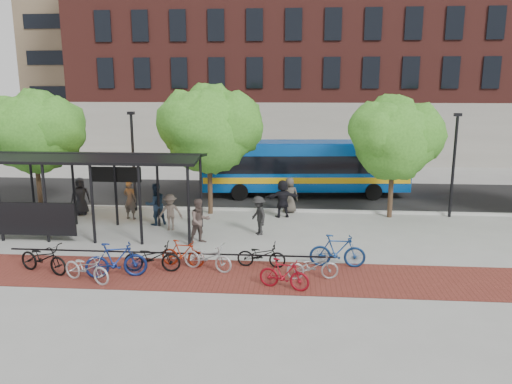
# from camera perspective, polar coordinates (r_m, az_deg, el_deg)

# --- Properties ---
(ground) EXTENTS (160.00, 160.00, 0.00)m
(ground) POSITION_cam_1_polar(r_m,az_deg,el_deg) (22.16, 1.05, -4.79)
(ground) COLOR #9E9E99
(ground) RESTS_ON ground
(asphalt_street) EXTENTS (160.00, 8.00, 0.01)m
(asphalt_street) POSITION_cam_1_polar(r_m,az_deg,el_deg) (29.88, 1.97, -0.26)
(asphalt_street) COLOR black
(asphalt_street) RESTS_ON ground
(curb) EXTENTS (160.00, 0.25, 0.12)m
(curb) POSITION_cam_1_polar(r_m,az_deg,el_deg) (25.98, 1.58, -2.07)
(curb) COLOR #B7B7B2
(curb) RESTS_ON ground
(brick_strip) EXTENTS (24.00, 3.00, 0.01)m
(brick_strip) POSITION_cam_1_polar(r_m,az_deg,el_deg) (17.71, -6.51, -9.37)
(brick_strip) COLOR maroon
(brick_strip) RESTS_ON ground
(bike_rack_rail) EXTENTS (12.00, 0.05, 0.95)m
(bike_rack_rail) POSITION_cam_1_polar(r_m,az_deg,el_deg) (18.80, -9.92, -8.17)
(bike_rack_rail) COLOR black
(bike_rack_rail) RESTS_ON ground
(building_brick) EXTENTS (55.00, 14.00, 20.00)m
(building_brick) POSITION_cam_1_polar(r_m,az_deg,el_deg) (48.06, 15.58, 16.07)
(building_brick) COLOR #5C2520
(building_brick) RESTS_ON ground
(building_tower) EXTENTS (22.00, 22.00, 30.00)m
(building_tower) POSITION_cam_1_polar(r_m,az_deg,el_deg) (64.08, -11.88, 19.72)
(building_tower) COLOR #7A664C
(building_tower) RESTS_ON ground
(bus_shelter) EXTENTS (10.60, 3.07, 3.60)m
(bus_shelter) POSITION_cam_1_polar(r_m,az_deg,el_deg) (22.96, -19.73, 2.78)
(bus_shelter) COLOR black
(bus_shelter) RESTS_ON ground
(tree_a) EXTENTS (4.90, 4.00, 6.18)m
(tree_a) POSITION_cam_1_polar(r_m,az_deg,el_deg) (27.89, -23.86, 6.60)
(tree_a) COLOR #382619
(tree_a) RESTS_ON ground
(tree_b) EXTENTS (5.15, 4.20, 6.47)m
(tree_b) POSITION_cam_1_polar(r_m,az_deg,el_deg) (24.92, -5.18, 7.54)
(tree_b) COLOR #382619
(tree_b) RESTS_ON ground
(tree_c) EXTENTS (4.66, 3.80, 5.92)m
(tree_c) POSITION_cam_1_polar(r_m,az_deg,el_deg) (25.08, 15.67, 6.23)
(tree_c) COLOR #382619
(tree_c) RESTS_ON ground
(lamp_post_left) EXTENTS (0.35, 0.20, 5.12)m
(lamp_post_left) POSITION_cam_1_polar(r_m,az_deg,el_deg) (26.35, -13.85, 3.74)
(lamp_post_left) COLOR black
(lamp_post_left) RESTS_ON ground
(lamp_post_right) EXTENTS (0.35, 0.20, 5.12)m
(lamp_post_right) POSITION_cam_1_polar(r_m,az_deg,el_deg) (26.19, 21.67, 3.17)
(lamp_post_right) COLOR black
(lamp_post_right) RESTS_ON ground
(bus) EXTENTS (12.04, 3.59, 3.20)m
(bus) POSITION_cam_1_polar(r_m,az_deg,el_deg) (29.41, 5.61, 3.12)
(bus) COLOR #08449A
(bus) RESTS_ON ground
(bike_0) EXTENTS (2.19, 1.35, 1.09)m
(bike_0) POSITION_cam_1_polar(r_m,az_deg,el_deg) (19.10, -23.13, -6.96)
(bike_0) COLOR black
(bike_0) RESTS_ON ground
(bike_2) EXTENTS (2.03, 1.33, 1.01)m
(bike_2) POSITION_cam_1_polar(r_m,az_deg,el_deg) (17.74, -18.79, -8.21)
(bike_2) COLOR #B1B1B3
(bike_2) RESTS_ON ground
(bike_3) EXTENTS (2.16, 1.06, 1.25)m
(bike_3) POSITION_cam_1_polar(r_m,az_deg,el_deg) (17.80, -15.70, -7.51)
(bike_3) COLOR navy
(bike_3) RESTS_ON ground
(bike_4) EXTENTS (2.04, 0.80, 1.05)m
(bike_4) POSITION_cam_1_polar(r_m,az_deg,el_deg) (18.09, -11.78, -7.30)
(bike_4) COLOR black
(bike_4) RESTS_ON ground
(bike_5) EXTENTS (1.69, 0.70, 0.99)m
(bike_5) POSITION_cam_1_polar(r_m,az_deg,el_deg) (18.40, -8.35, -6.95)
(bike_5) COLOR maroon
(bike_5) RESTS_ON ground
(bike_6) EXTENTS (2.04, 1.28, 1.01)m
(bike_6) POSITION_cam_1_polar(r_m,az_deg,el_deg) (17.90, -5.56, -7.39)
(bike_6) COLOR #ACACAF
(bike_6) RESTS_ON ground
(bike_8) EXTENTS (1.80, 0.74, 0.93)m
(bike_8) POSITION_cam_1_polar(r_m,az_deg,el_deg) (18.14, 0.62, -7.19)
(bike_8) COLOR black
(bike_8) RESTS_ON ground
(bike_9) EXTENTS (1.77, 0.97, 1.02)m
(bike_9) POSITION_cam_1_polar(r_m,az_deg,el_deg) (16.30, 3.23, -9.36)
(bike_9) COLOR maroon
(bike_9) RESTS_ON ground
(bike_10) EXTENTS (1.84, 0.85, 0.93)m
(bike_10) POSITION_cam_1_polar(r_m,az_deg,el_deg) (17.17, 6.49, -8.43)
(bike_10) COLOR #99999B
(bike_10) RESTS_ON ground
(bike_11) EXTENTS (2.03, 0.64, 1.21)m
(bike_11) POSITION_cam_1_polar(r_m,az_deg,el_deg) (18.35, 9.30, -6.66)
(bike_11) COLOR navy
(bike_11) RESTS_ON ground
(pedestrian_0) EXTENTS (1.07, 0.86, 1.90)m
(pedestrian_0) POSITION_cam_1_polar(r_m,az_deg,el_deg) (26.66, -19.42, -0.44)
(pedestrian_0) COLOR black
(pedestrian_0) RESTS_ON ground
(pedestrian_1) EXTENTS (0.79, 0.61, 1.91)m
(pedestrian_1) POSITION_cam_1_polar(r_m,az_deg,el_deg) (25.07, -14.20, -0.88)
(pedestrian_1) COLOR #463E38
(pedestrian_1) RESTS_ON ground
(pedestrian_2) EXTENTS (1.22, 1.17, 1.98)m
(pedestrian_2) POSITION_cam_1_polar(r_m,az_deg,el_deg) (23.78, -11.40, -1.37)
(pedestrian_2) COLOR #1D2E44
(pedestrian_2) RESTS_ON ground
(pedestrian_3) EXTENTS (1.17, 0.80, 1.67)m
(pedestrian_3) POSITION_cam_1_polar(r_m,az_deg,el_deg) (22.82, -9.76, -2.29)
(pedestrian_3) COLOR #4C4138
(pedestrian_3) RESTS_ON ground
(pedestrian_5) EXTENTS (1.83, 0.98, 1.88)m
(pedestrian_5) POSITION_cam_1_polar(r_m,az_deg,el_deg) (24.67, 3.06, -0.76)
(pedestrian_5) COLOR black
(pedestrian_5) RESTS_ON ground
(pedestrian_6) EXTENTS (0.99, 0.74, 1.83)m
(pedestrian_6) POSITION_cam_1_polar(r_m,az_deg,el_deg) (25.56, 3.86, -0.36)
(pedestrian_6) COLOR #484139
(pedestrian_6) RESTS_ON ground
(pedestrian_8) EXTENTS (1.16, 1.12, 1.89)m
(pedestrian_8) POSITION_cam_1_polar(r_m,az_deg,el_deg) (20.78, -6.44, -3.32)
(pedestrian_8) COLOR brown
(pedestrian_8) RESTS_ON ground
(pedestrian_9) EXTENTS (1.09, 1.28, 1.72)m
(pedestrian_9) POSITION_cam_1_polar(r_m,az_deg,el_deg) (21.84, 0.30, -2.70)
(pedestrian_9) COLOR black
(pedestrian_9) RESTS_ON ground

